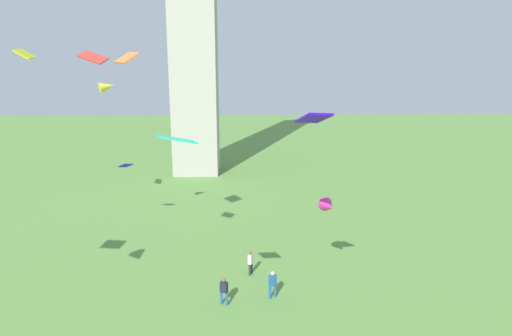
{
  "coord_description": "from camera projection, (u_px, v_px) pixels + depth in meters",
  "views": [
    {
      "loc": [
        0.39,
        -4.55,
        12.99
      ],
      "look_at": [
        1.09,
        21.16,
        7.11
      ],
      "focal_mm": 30.79,
      "sensor_mm": 36.0,
      "label": 1
    }
  ],
  "objects": [
    {
      "name": "person_1",
      "position": [
        251.0,
        261.0,
        28.09
      ],
      "size": [
        0.38,
        0.47,
        1.58
      ],
      "rotation": [
        0.0,
        0.0,
        4.31
      ],
      "color": "#2D3338",
      "rests_on": "ground_plane"
    },
    {
      "name": "kite_flying_5",
      "position": [
        127.0,
        58.0,
        25.76
      ],
      "size": [
        1.79,
        1.92,
        0.75
      ],
      "rotation": [
        0.0,
        0.0,
        5.31
      ],
      "color": "orange"
    },
    {
      "name": "kite_flying_8",
      "position": [
        25.0,
        54.0,
        32.0
      ],
      "size": [
        1.26,
        1.88,
        0.84
      ],
      "rotation": [
        0.0,
        0.0,
        1.69
      ],
      "color": "#C0CF14"
    },
    {
      "name": "person_4",
      "position": [
        224.0,
        290.0,
        24.46
      ],
      "size": [
        0.48,
        0.4,
        1.6
      ],
      "rotation": [
        0.0,
        0.0,
        2.66
      ],
      "color": "#235693",
      "rests_on": "ground_plane"
    },
    {
      "name": "kite_flying_7",
      "position": [
        93.0,
        57.0,
        20.95
      ],
      "size": [
        1.36,
        0.96,
        0.72
      ],
      "rotation": [
        0.0,
        0.0,
        2.97
      ],
      "color": "red"
    },
    {
      "name": "person_2",
      "position": [
        273.0,
        283.0,
        25.17
      ],
      "size": [
        0.5,
        0.43,
        1.66
      ],
      "rotation": [
        0.0,
        0.0,
        0.51
      ],
      "color": "#235693",
      "rests_on": "ground_plane"
    },
    {
      "name": "kite_flying_0",
      "position": [
        329.0,
        206.0,
        25.47
      ],
      "size": [
        1.06,
        1.4,
        0.96
      ],
      "rotation": [
        0.0,
        0.0,
        0.17
      ],
      "color": "#D32A90"
    },
    {
      "name": "kite_flying_3",
      "position": [
        125.0,
        166.0,
        35.35
      ],
      "size": [
        1.33,
        1.24,
        0.58
      ],
      "rotation": [
        0.0,
        0.0,
        5.57
      ],
      "color": "#1316D0"
    },
    {
      "name": "kite_flying_1",
      "position": [
        314.0,
        118.0,
        17.8
      ],
      "size": [
        1.44,
        1.7,
        0.62
      ],
      "rotation": [
        0.0,
        0.0,
        1.86
      ],
      "color": "#320ADC"
    },
    {
      "name": "kite_flying_2",
      "position": [
        177.0,
        139.0,
        16.81
      ],
      "size": [
        1.71,
        1.41,
        0.47
      ],
      "rotation": [
        0.0,
        0.0,
        3.45
      ],
      "color": "#23C3A0"
    },
    {
      "name": "kite_flying_9",
      "position": [
        107.0,
        87.0,
        30.51
      ],
      "size": [
        1.36,
        1.19,
        0.91
      ],
      "rotation": [
        0.0,
        0.0,
        2.06
      ],
      "color": "yellow"
    }
  ]
}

